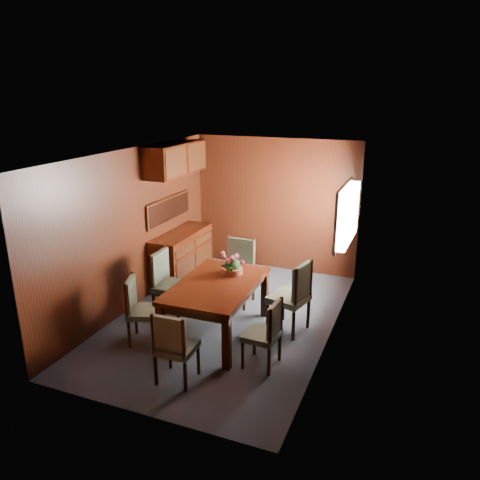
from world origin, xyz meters
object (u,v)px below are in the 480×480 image
at_px(dining_table, 217,290).
at_px(flower_centerpiece, 232,263).
at_px(sideboard, 182,257).
at_px(chair_head, 173,344).
at_px(chair_left_near, 139,306).
at_px(chair_right_near, 267,330).

relative_size(dining_table, flower_centerpiece, 5.26).
distance_m(sideboard, chair_head, 2.95).
xyz_separation_m(dining_table, chair_left_near, (-0.87, -0.53, -0.15)).
bearing_deg(sideboard, flower_centerpiece, -37.44).
relative_size(sideboard, flower_centerpiece, 4.50).
height_order(dining_table, chair_head, chair_head).
bearing_deg(flower_centerpiece, chair_right_near, -47.17).
distance_m(sideboard, chair_left_near, 2.02).
relative_size(sideboard, chair_head, 1.57).
relative_size(chair_head, flower_centerpiece, 2.87).
bearing_deg(dining_table, chair_right_near, -30.51).
distance_m(chair_right_near, chair_head, 1.12).
xyz_separation_m(sideboard, chair_head, (1.33, -2.64, 0.05)).
height_order(chair_left_near, chair_head, chair_left_near).
bearing_deg(chair_left_near, flower_centerpiece, 113.97).
bearing_deg(chair_head, chair_left_near, 140.74).
distance_m(chair_left_near, chair_head, 1.11).
bearing_deg(chair_right_near, dining_table, 64.27).
height_order(chair_right_near, chair_head, chair_head).
distance_m(dining_table, chair_left_near, 1.03).
relative_size(chair_left_near, chair_head, 1.01).
bearing_deg(chair_left_near, chair_right_near, 71.18).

